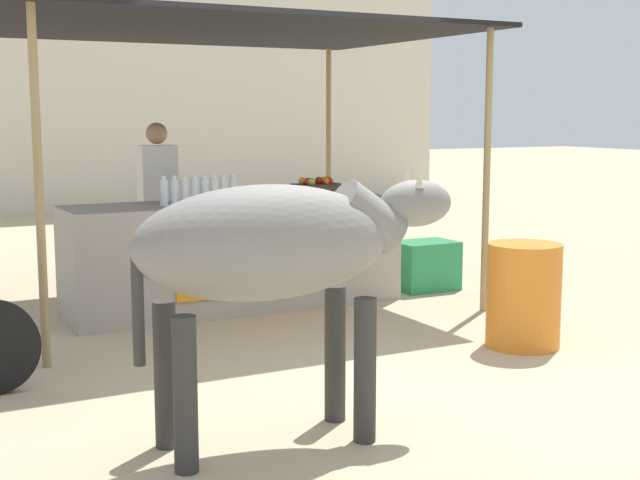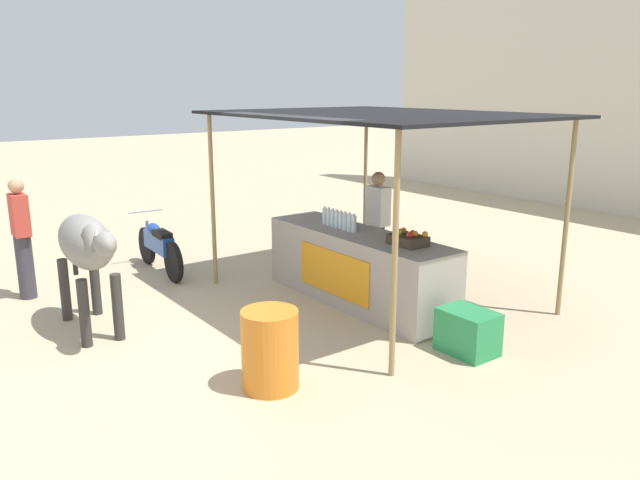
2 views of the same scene
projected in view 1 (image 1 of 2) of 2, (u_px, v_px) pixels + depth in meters
ground_plane at (360, 369)px, 6.10m from camera, size 60.00×60.00×0.00m
building_wall_far at (38, 48)px, 15.23m from camera, size 16.00×0.50×5.68m
stall_counter at (236, 255)px, 7.95m from camera, size 3.00×0.82×0.96m
stall_awning at (220, 38)px, 7.94m from camera, size 4.20×3.20×2.50m
water_bottle_row at (199, 191)px, 7.66m from camera, size 0.70×0.07×0.25m
fruit_crate at (318, 189)px, 8.32m from camera, size 0.44×0.32×0.18m
vendor_behind_counter at (159, 209)px, 8.34m from camera, size 0.34×0.22×1.65m
cooler_box at (425, 265)px, 8.82m from camera, size 0.60×0.44×0.48m
water_barrel at (524, 295)px, 6.64m from camera, size 0.55×0.55×0.78m
cow at (277, 251)px, 4.60m from camera, size 1.83×0.60×1.44m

